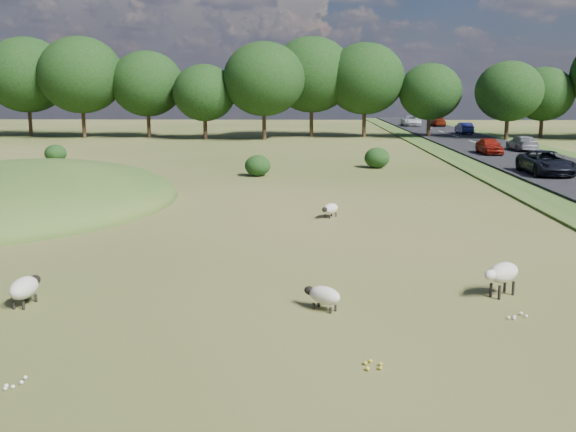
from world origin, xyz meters
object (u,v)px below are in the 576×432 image
at_px(car_1, 489,146).
at_px(car_3, 411,121).
at_px(sheep_3, 25,288).
at_px(car_5, 522,143).
at_px(sheep_2, 330,209).
at_px(car_0, 438,122).
at_px(sheep_4, 502,273).
at_px(car_2, 464,128).
at_px(sheep_1, 324,295).
at_px(car_7, 546,163).

height_order(car_1, car_3, car_3).
xyz_separation_m(sheep_3, car_5, (26.70, 41.70, 0.42)).
xyz_separation_m(sheep_2, sheep_3, (-8.55, -12.03, 0.08)).
height_order(car_0, car_1, car_1).
height_order(sheep_4, car_1, car_1).
height_order(car_0, car_2, car_2).
bearing_deg(sheep_4, sheep_2, -106.98).
bearing_deg(sheep_2, car_2, -164.60).
height_order(sheep_3, sheep_4, sheep_4).
bearing_deg(sheep_2, car_0, -160.17).
height_order(sheep_1, car_3, car_3).
relative_size(car_0, car_1, 1.13).
bearing_deg(car_0, sheep_3, 71.39).
height_order(car_1, car_5, car_1).
distance_m(car_0, car_5, 37.58).
bearing_deg(sheep_2, car_1, -173.57).
bearing_deg(car_1, sheep_1, -111.17).
height_order(sheep_2, car_3, car_3).
height_order(sheep_2, car_7, car_7).
bearing_deg(sheep_4, car_0, -138.65).
bearing_deg(sheep_1, car_0, -66.64).
bearing_deg(car_5, sheep_2, 58.55).
relative_size(car_0, car_3, 0.87).
relative_size(car_3, car_5, 1.16).
height_order(sheep_3, car_3, car_3).
relative_size(car_1, car_3, 0.77).
distance_m(sheep_4, car_3, 79.39).
bearing_deg(car_5, car_3, -84.31).
bearing_deg(car_1, sheep_2, -118.50).
relative_size(sheep_2, car_7, 0.21).
bearing_deg(car_5, sheep_3, 57.38).
distance_m(sheep_1, sheep_2, 12.22).
xyz_separation_m(sheep_1, car_1, (14.96, 38.62, 0.53)).
bearing_deg(sheep_4, sheep_3, -33.83).
relative_size(sheep_2, car_1, 0.27).
bearing_deg(car_2, sheep_4, 77.47).
bearing_deg(sheep_3, car_1, -25.20).
bearing_deg(car_5, sheep_4, 71.24).
distance_m(sheep_1, sheep_4, 5.13).
bearing_deg(sheep_3, car_2, -17.33).
bearing_deg(car_0, car_3, -8.34).
height_order(car_0, car_3, car_3).
bearing_deg(car_7, car_0, 85.97).
distance_m(car_2, car_5, 21.48).
distance_m(sheep_2, car_0, 69.66).
height_order(sheep_3, car_5, car_5).
distance_m(sheep_1, sheep_3, 7.94).
xyz_separation_m(sheep_3, car_2, (26.70, 63.19, 0.45)).
bearing_deg(car_2, car_0, -90.00).
relative_size(sheep_3, car_0, 0.30).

